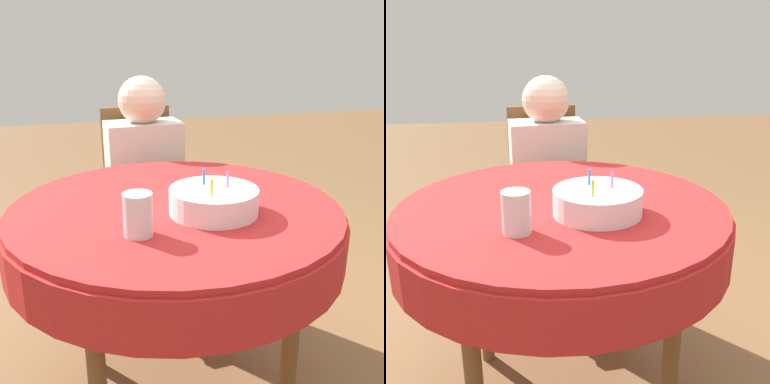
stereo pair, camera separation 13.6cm
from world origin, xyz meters
TOP-DOWN VIEW (x-y plane):
  - dining_table at (0.00, 0.00)m, footprint 1.04×1.04m
  - chair at (0.02, 0.82)m, footprint 0.40×0.40m
  - person at (0.02, 0.72)m, footprint 0.35×0.31m
  - birthday_cake at (0.09, -0.10)m, footprint 0.26×0.26m
  - drinking_glass at (-0.14, -0.20)m, footprint 0.08×0.08m

SIDE VIEW (x-z plane):
  - chair at x=0.02m, z-range 0.02..0.97m
  - person at x=0.02m, z-range 0.12..1.23m
  - dining_table at x=0.00m, z-range 0.29..1.07m
  - birthday_cake at x=0.09m, z-range 0.75..0.88m
  - drinking_glass at x=-0.14m, z-range 0.78..0.89m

